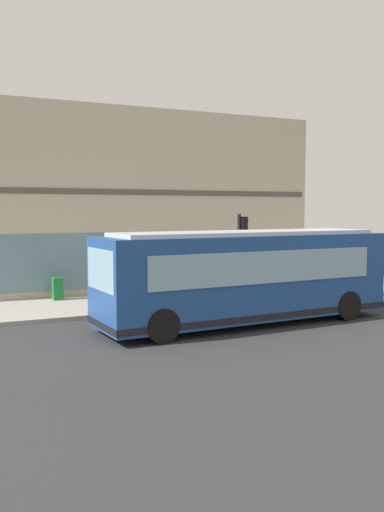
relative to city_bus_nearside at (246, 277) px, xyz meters
The scene contains 9 objects.
ground 2.78m from the city_bus_nearside, 83.68° to the left, with size 120.00×120.00×0.00m, color #2D2D30.
sidewalk_curb 5.84m from the city_bus_nearside, 23.94° to the left, with size 4.63×40.00×0.15m, color #9E9991.
building_corner 12.61m from the city_bus_nearside, 10.71° to the left, with size 9.37×20.29×8.25m.
city_bus_nearside is the anchor object (origin of this frame).
traffic_light_near_corner 3.99m from the city_bus_nearside, 28.14° to the right, with size 0.32×0.49×3.45m.
fire_hydrant 4.06m from the city_bus_nearside, ahead, with size 0.35×0.35×0.74m.
pedestrian_walking_along_curb 5.89m from the city_bus_nearside, ahead, with size 0.32×0.32×1.61m.
pedestrian_near_building_entrance 4.92m from the city_bus_nearside, ahead, with size 0.32×0.32×1.78m.
newspaper_vending_box 8.27m from the city_bus_nearside, 35.90° to the left, with size 0.44×0.43×0.90m.
Camera 1 is at (-15.92, 6.96, 3.75)m, focal length 38.89 mm.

